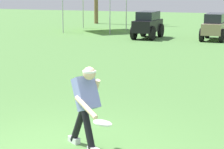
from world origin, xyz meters
name	(u,v)px	position (x,y,z in m)	size (l,w,h in m)	color
frisbee_thrower	(86,103)	(0.30, 0.41, 0.80)	(0.86, 0.84, 1.42)	black
frisbee_in_flight	(103,123)	(0.83, -0.19, 0.70)	(0.38, 0.38, 0.07)	white
parked_car_slot_a	(148,24)	(-3.02, 16.24, 0.74)	(1.25, 2.39, 1.40)	black
parked_car_slot_b	(215,26)	(0.37, 16.67, 0.72)	(1.20, 2.42, 1.34)	#998466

